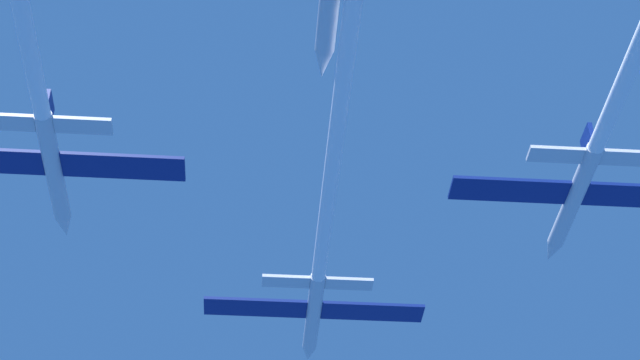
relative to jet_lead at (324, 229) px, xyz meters
name	(u,v)px	position (x,y,z in m)	size (l,w,h in m)	color
jet_lead	(324,229)	(0.00, 0.00, 0.00)	(17.12, 44.96, 2.84)	silver
jet_left_wing	(31,54)	(-18.11, -15.79, 0.10)	(17.12, 42.92, 2.84)	silver
jet_right_wing	(632,62)	(16.66, -17.48, 0.28)	(17.12, 48.93, 2.84)	silver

